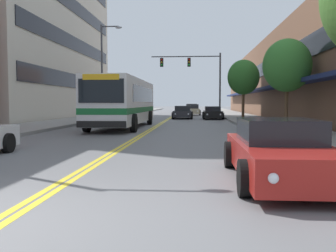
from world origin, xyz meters
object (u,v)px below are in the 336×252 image
at_px(street_tree_right_mid, 287,66).
at_px(car_dark_grey_moving_second, 192,109).
at_px(car_navy_parked_left_far, 122,113).
at_px(car_charcoal_moving_lead, 183,113).
at_px(city_bus, 124,101).
at_px(car_beige_moving_third, 192,110).
at_px(traffic_signal_mast, 197,71).
at_px(fire_hydrant, 305,134).
at_px(car_black_parked_right_mid, 213,113).
at_px(street_lamp_left_far, 104,65).
at_px(car_red_parked_right_foreground, 279,152).
at_px(street_tree_right_far, 243,77).

bearing_deg(street_tree_right_mid, car_dark_grey_moving_second, 98.99).
height_order(car_navy_parked_left_far, car_charcoal_moving_lead, car_navy_parked_left_far).
height_order(city_bus, street_tree_right_mid, street_tree_right_mid).
bearing_deg(car_beige_moving_third, street_tree_right_mid, -76.93).
height_order(car_navy_parked_left_far, street_tree_right_mid, street_tree_right_mid).
xyz_separation_m(traffic_signal_mast, fire_hydrant, (3.22, -28.09, -4.27)).
xyz_separation_m(car_dark_grey_moving_second, fire_hydrant, (3.86, -49.36, -0.03)).
bearing_deg(car_dark_grey_moving_second, fire_hydrant, -85.52).
distance_m(car_navy_parked_left_far, car_black_parked_right_mid, 8.86).
xyz_separation_m(traffic_signal_mast, street_lamp_left_far, (-7.81, -8.36, -0.12)).
relative_size(car_dark_grey_moving_second, fire_hydrant, 4.70).
xyz_separation_m(city_bus, car_red_parked_right_foreground, (6.28, -16.05, -1.13)).
bearing_deg(car_beige_moving_third, car_dark_grey_moving_second, 90.78).
distance_m(car_dark_grey_moving_second, street_lamp_left_far, 30.75).
bearing_deg(car_dark_grey_moving_second, street_lamp_left_far, -103.59).
bearing_deg(car_dark_grey_moving_second, car_red_parked_right_foreground, -87.61).
height_order(city_bus, car_black_parked_right_mid, city_bus).
height_order(car_charcoal_moving_lead, street_tree_right_mid, street_tree_right_mid).
bearing_deg(traffic_signal_mast, car_black_parked_right_mid, -61.65).
height_order(car_dark_grey_moving_second, fire_hydrant, car_dark_grey_moving_second).
height_order(car_red_parked_right_foreground, traffic_signal_mast, traffic_signal_mast).
bearing_deg(street_lamp_left_far, street_tree_right_far, 13.70).
bearing_deg(car_dark_grey_moving_second, street_tree_right_mid, -81.01).
xyz_separation_m(car_red_parked_right_foreground, fire_hydrant, (1.64, 3.91, 0.04)).
height_order(car_navy_parked_left_far, car_red_parked_right_foreground, car_navy_parked_left_far).
xyz_separation_m(street_tree_right_far, fire_hydrant, (-0.99, -22.67, -3.25)).
distance_m(city_bus, car_dark_grey_moving_second, 37.45).
xyz_separation_m(car_beige_moving_third, street_tree_right_far, (4.68, -13.83, 3.23)).
xyz_separation_m(car_navy_parked_left_far, car_dark_grey_moving_second, (6.40, 26.19, 0.01)).
height_order(car_dark_grey_moving_second, car_beige_moving_third, car_dark_grey_moving_second).
distance_m(city_bus, street_tree_right_far, 13.95).
relative_size(car_red_parked_right_foreground, traffic_signal_mast, 0.65).
height_order(car_charcoal_moving_lead, fire_hydrant, car_charcoal_moving_lead).
bearing_deg(car_black_parked_right_mid, car_beige_moving_third, 100.29).
bearing_deg(car_red_parked_right_foreground, street_lamp_left_far, 111.65).
bearing_deg(street_lamp_left_far, street_tree_right_mid, -32.35).
bearing_deg(car_beige_moving_third, car_charcoal_moving_lead, -94.84).
bearing_deg(city_bus, street_tree_right_mid, -4.23).
bearing_deg(car_black_parked_right_mid, fire_hydrant, -86.29).
bearing_deg(car_dark_grey_moving_second, street_tree_right_far, -79.69).
xyz_separation_m(car_charcoal_moving_lead, street_lamp_left_far, (-6.43, -6.08, 4.17)).
distance_m(car_red_parked_right_foreground, street_lamp_left_far, 25.78).
relative_size(car_navy_parked_left_far, traffic_signal_mast, 0.57).
distance_m(car_black_parked_right_mid, fire_hydrant, 25.21).
xyz_separation_m(car_navy_parked_left_far, car_charcoal_moving_lead, (5.67, 2.65, -0.04)).
bearing_deg(car_black_parked_right_mid, car_navy_parked_left_far, -167.04).
bearing_deg(traffic_signal_mast, car_red_parked_right_foreground, -87.18).
xyz_separation_m(car_navy_parked_left_far, car_red_parked_right_foreground, (8.62, -27.08, -0.05)).
distance_m(city_bus, car_red_parked_right_foreground, 17.27).
height_order(car_dark_grey_moving_second, street_lamp_left_far, street_lamp_left_far).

